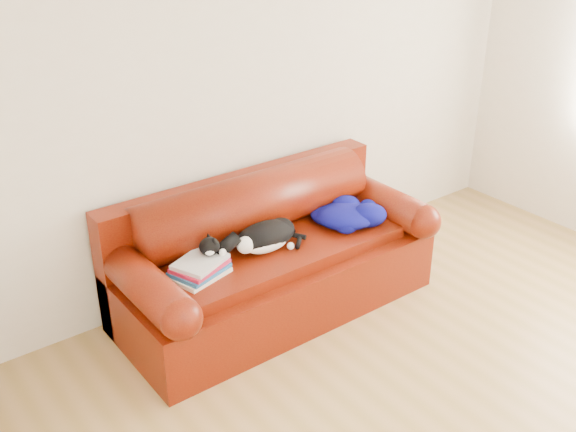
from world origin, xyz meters
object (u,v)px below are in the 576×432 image
Objects in this scene: sofa_base at (275,277)px; cat at (265,237)px; book_stack at (200,268)px; blanket at (347,214)px.

sofa_base is 0.36m from cat.
cat reaches higher than book_stack.
cat is (-0.10, -0.04, 0.35)m from sofa_base.
blanket reaches higher than sofa_base.
blanket is (1.15, -0.02, 0.02)m from book_stack.
blanket is at bearing -7.96° from sofa_base.
blanket is (0.56, -0.08, 0.33)m from sofa_base.
book_stack is 0.49m from cat.
cat is at bearing 2.16° from book_stack.
cat is 0.66m from blanket.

